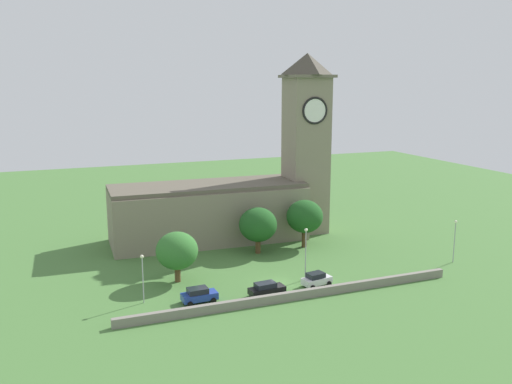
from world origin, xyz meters
name	(u,v)px	position (x,y,z in m)	size (l,w,h in m)	color
ground_plane	(239,252)	(0.00, 15.00, 0.00)	(200.00, 200.00, 0.00)	#477538
church	(237,192)	(2.53, 23.26, 8.01)	(38.42, 12.83, 31.47)	gray
quay_barrier	(296,295)	(0.00, -5.72, 0.56)	(44.76, 0.70, 1.12)	gray
car_blue	(199,295)	(-11.42, -2.08, 0.94)	(4.43, 2.36, 1.87)	#233D9E
car_black	(267,289)	(-2.87, -3.15, 0.88)	(4.80, 2.40, 1.74)	black
car_white	(316,279)	(4.55, -2.55, 0.94)	(4.25, 2.63, 1.86)	silver
streetlamp_west_end	(143,270)	(-17.78, 0.20, 4.19)	(0.44, 0.44, 6.15)	#9EA0A5
streetlamp_west_mid	(306,246)	(4.22, 0.09, 4.83)	(0.44, 0.44, 7.27)	#9EA0A5
streetlamp_central	(455,234)	(28.26, -1.39, 4.38)	(0.44, 0.44, 6.49)	#9EA0A5
tree_churchyard	(258,225)	(2.59, 13.50, 4.63)	(6.00, 6.00, 7.35)	brown
tree_riverside_west	(177,251)	(-12.19, 5.81, 4.35)	(5.67, 5.67, 6.93)	brown
tree_riverside_east	(305,217)	(10.91, 13.83, 5.11)	(5.95, 5.95, 7.83)	brown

